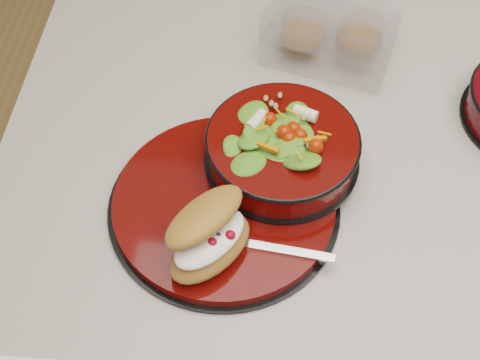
# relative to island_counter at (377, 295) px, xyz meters

# --- Properties ---
(island_counter) EXTENTS (1.24, 0.74, 0.90)m
(island_counter) POSITION_rel_island_counter_xyz_m (0.00, 0.00, 0.00)
(island_counter) COLOR white
(island_counter) RESTS_ON ground
(dinner_plate) EXTENTS (0.31, 0.31, 0.02)m
(dinner_plate) POSITION_rel_island_counter_xyz_m (-0.28, -0.12, 0.46)
(dinner_plate) COLOR black
(dinner_plate) RESTS_ON island_counter
(salad_bowl) EXTENTS (0.22, 0.22, 0.09)m
(salad_bowl) POSITION_rel_island_counter_xyz_m (-0.21, -0.05, 0.50)
(salad_bowl) COLOR black
(salad_bowl) RESTS_ON dinner_plate
(croissant) EXTENTS (0.13, 0.15, 0.07)m
(croissant) POSITION_rel_island_counter_xyz_m (-0.29, -0.20, 0.50)
(croissant) COLOR #A86833
(croissant) RESTS_ON dinner_plate
(fork) EXTENTS (0.16, 0.03, 0.00)m
(fork) POSITION_rel_island_counter_xyz_m (-0.22, -0.19, 0.47)
(fork) COLOR silver
(fork) RESTS_ON dinner_plate
(pastry_box) EXTENTS (0.23, 0.19, 0.09)m
(pastry_box) POSITION_rel_island_counter_xyz_m (-0.14, 0.20, 0.49)
(pastry_box) COLOR white
(pastry_box) RESTS_ON island_counter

